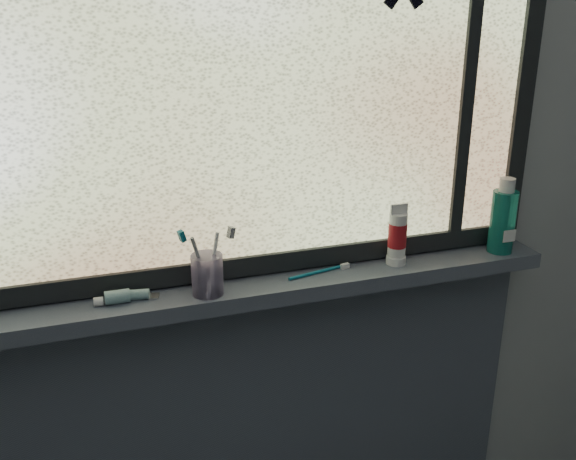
% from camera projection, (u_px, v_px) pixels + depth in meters
% --- Properties ---
extents(wall_back, '(3.00, 0.01, 2.50)m').
position_uv_depth(wall_back, '(240.00, 186.00, 1.56)').
color(wall_back, '#9EA3A8').
rests_on(wall_back, ground).
extents(windowsill, '(1.62, 0.14, 0.04)m').
position_uv_depth(windowsill, '(250.00, 291.00, 1.59)').
color(windowsill, '#464D5D').
rests_on(windowsill, wall_back).
extents(sill_apron, '(1.62, 0.02, 0.98)m').
position_uv_depth(sill_apron, '(248.00, 445.00, 1.81)').
color(sill_apron, '#464D5D').
rests_on(sill_apron, floor).
extents(window_pane, '(1.50, 0.01, 1.00)m').
position_uv_depth(window_pane, '(239.00, 69.00, 1.45)').
color(window_pane, silver).
rests_on(window_pane, wall_back).
extents(frame_bottom, '(1.60, 0.03, 0.05)m').
position_uv_depth(frame_bottom, '(244.00, 265.00, 1.61)').
color(frame_bottom, black).
rests_on(frame_bottom, windowsill).
extents(frame_right, '(0.05, 0.03, 1.10)m').
position_uv_depth(frame_right, '(527.00, 59.00, 1.67)').
color(frame_right, black).
rests_on(frame_right, wall_back).
extents(frame_mullion, '(0.03, 0.03, 1.00)m').
position_uv_depth(frame_mullion, '(469.00, 61.00, 1.62)').
color(frame_mullion, black).
rests_on(frame_mullion, wall_back).
extents(toothpaste_tube, '(0.18, 0.05, 0.03)m').
position_uv_depth(toothpaste_tube, '(126.00, 296.00, 1.48)').
color(toothpaste_tube, silver).
rests_on(toothpaste_tube, windowsill).
extents(toothbrush_cup, '(0.09, 0.09, 0.10)m').
position_uv_depth(toothbrush_cup, '(207.00, 275.00, 1.51)').
color(toothbrush_cup, '#A999CA').
rests_on(toothbrush_cup, windowsill).
extents(toothbrush_lying, '(0.19, 0.06, 0.01)m').
position_uv_depth(toothbrush_lying, '(315.00, 272.00, 1.63)').
color(toothbrush_lying, '#0D647D').
rests_on(toothbrush_lying, windowsill).
extents(mouthwash_bottle, '(0.07, 0.07, 0.17)m').
position_uv_depth(mouthwash_bottle, '(503.00, 215.00, 1.74)').
color(mouthwash_bottle, teal).
rests_on(mouthwash_bottle, windowsill).
extents(cream_tube, '(0.05, 0.05, 0.12)m').
position_uv_depth(cream_tube, '(398.00, 232.00, 1.67)').
color(cream_tube, silver).
rests_on(cream_tube, windowsill).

